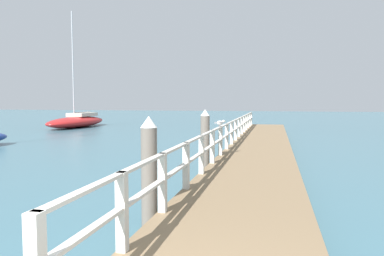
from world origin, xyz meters
The scene contains 6 objects.
pier_deck centered at (0.00, 13.25, 0.22)m, with size 2.45×26.50×0.45m, color #846B4C.
pier_railing centered at (-1.14, 13.25, 1.04)m, with size 0.12×25.02×0.95m.
dock_piling_near centered at (-1.52, 4.34, 0.99)m, with size 0.29×0.29×1.97m.
dock_piling_far centered at (-1.52, 9.44, 0.99)m, with size 0.29×0.29×1.97m.
seagull_foreground centered at (-1.14, 9.97, 1.54)m, with size 0.31×0.42×0.21m.
boat_0 centered at (-15.93, 26.16, 0.51)m, with size 2.74×8.04×9.64m.
Camera 1 is at (0.59, -1.48, 2.22)m, focal length 33.56 mm.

